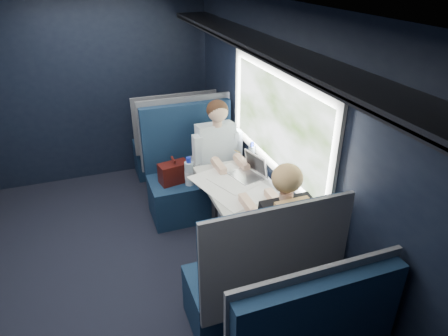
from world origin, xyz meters
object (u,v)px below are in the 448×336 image
object	(u,v)px
bottle_small	(252,154)
seat_row_front	(174,145)
man	(219,155)
laptop	(250,170)
seat_bay_near	(193,177)
seat_bay_far	(257,283)
woman	(280,230)
cup	(252,160)
table	(238,193)

from	to	relation	value
bottle_small	seat_row_front	bearing A→B (deg)	108.68
man	laptop	world-z (taller)	man
bottle_small	laptop	bearing A→B (deg)	-116.30
seat_bay_near	seat_bay_far	bearing A→B (deg)	-89.72
seat_bay_near	seat_bay_far	size ratio (longest dim) A/B	1.00
woman	bottle_small	world-z (taller)	woman
seat_bay_near	bottle_small	distance (m)	0.81
seat_row_front	cup	bearing A→B (deg)	-71.35
seat_bay_near	seat_row_front	size ratio (longest dim) A/B	1.09
laptop	seat_bay_far	bearing A→B (deg)	-109.69
seat_bay_near	seat_row_front	distance (m)	0.93
seat_bay_far	seat_row_front	xyz separation A→B (m)	(0.00, 2.67, -0.00)
seat_bay_near	seat_bay_far	xyz separation A→B (m)	(0.01, -1.74, -0.01)
man	table	bearing A→B (deg)	-95.52
seat_bay_far	laptop	xyz separation A→B (m)	(0.36, 1.02, 0.39)
laptop	bottle_small	size ratio (longest dim) A/B	1.52
seat_bay_near	laptop	size ratio (longest dim) A/B	3.56
man	cup	size ratio (longest dim) A/B	15.51
laptop	cup	distance (m)	0.26
seat_bay_far	man	size ratio (longest dim) A/B	0.95
table	woman	size ratio (longest dim) A/B	0.76
seat_bay_far	cup	bearing A→B (deg)	68.97
seat_row_front	seat_bay_near	bearing A→B (deg)	-90.52
seat_row_front	man	size ratio (longest dim) A/B	0.88
seat_bay_far	woman	bearing A→B (deg)	33.82
bottle_small	cup	bearing A→B (deg)	-90.00
seat_bay_far	bottle_small	size ratio (longest dim) A/B	5.43
man	seat_row_front	bearing A→B (deg)	102.83
seat_row_front	laptop	bearing A→B (deg)	-77.63
bottle_small	cup	distance (m)	0.06
seat_bay_near	cup	distance (m)	0.78
bottle_small	cup	size ratio (longest dim) A/B	2.72
man	laptop	bearing A→B (deg)	-78.54
seat_bay_near	bottle_small	bearing A→B (deg)	-45.30
man	bottle_small	xyz separation A→B (m)	(0.23, -0.32, 0.12)
seat_row_front	woman	xyz separation A→B (m)	(0.25, -2.50, 0.32)
table	seat_bay_far	bearing A→B (deg)	-101.78
woman	laptop	xyz separation A→B (m)	(0.11, 0.85, 0.07)
woman	man	bearing A→B (deg)	90.00
seat_bay_far	laptop	size ratio (longest dim) A/B	3.56
seat_row_front	bottle_small	size ratio (longest dim) A/B	5.00
seat_row_front	man	distance (m)	1.17
seat_row_front	bottle_small	world-z (taller)	seat_row_front
woman	cup	size ratio (longest dim) A/B	15.51
seat_row_front	laptop	size ratio (longest dim) A/B	3.28
seat_bay_near	woman	bearing A→B (deg)	-80.70
bottle_small	cup	xyz separation A→B (m)	(-0.00, -0.00, -0.06)
cup	woman	bearing A→B (deg)	-102.01
table	bottle_small	size ratio (longest dim) A/B	4.31
seat_row_front	man	bearing A→B (deg)	-77.17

